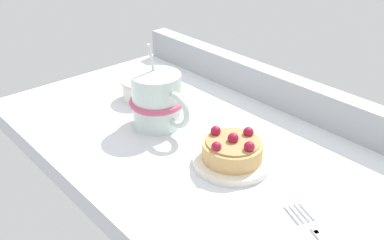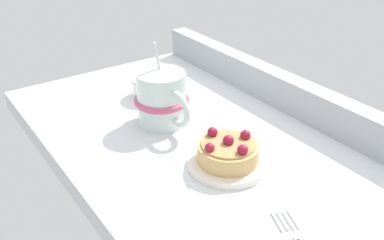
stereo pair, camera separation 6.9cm
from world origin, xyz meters
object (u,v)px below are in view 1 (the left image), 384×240
(dessert_plate, at_px, (232,161))
(coffee_mug, at_px, (158,101))
(raspberry_tart, at_px, (233,149))
(sugar_bowl, at_px, (142,88))

(dessert_plate, bearing_deg, coffee_mug, -177.37)
(raspberry_tart, bearing_deg, sugar_bowl, 173.29)
(raspberry_tart, height_order, sugar_bowl, raspberry_tart)
(dessert_plate, relative_size, coffee_mug, 0.83)
(dessert_plate, relative_size, raspberry_tart, 1.31)
(raspberry_tart, bearing_deg, dessert_plate, -149.37)
(raspberry_tart, relative_size, coffee_mug, 0.64)
(raspberry_tart, xyz_separation_m, sugar_bowl, (-0.27, 0.03, -0.01))
(dessert_plate, xyz_separation_m, raspberry_tart, (0.00, 0.00, 0.02))
(dessert_plate, distance_m, coffee_mug, 0.17)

